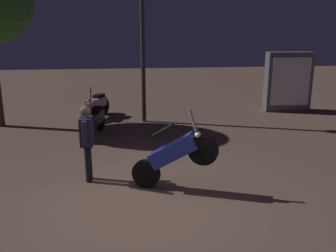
# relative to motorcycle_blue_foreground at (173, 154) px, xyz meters

# --- Properties ---
(ground_plane) EXTENTS (40.00, 40.00, 0.00)m
(ground_plane) POSITION_rel_motorcycle_blue_foreground_xyz_m (-0.57, -0.36, -0.74)
(ground_plane) COLOR brown
(motorcycle_blue_foreground) EXTENTS (1.58, 0.71, 1.63)m
(motorcycle_blue_foreground) POSITION_rel_motorcycle_blue_foreground_xyz_m (0.00, 0.00, 0.00)
(motorcycle_blue_foreground) COLOR black
(motorcycle_blue_foreground) RESTS_ON ground_plane
(motorcycle_black_parked_left) EXTENTS (0.51, 1.64, 1.11)m
(motorcycle_black_parked_left) POSITION_rel_motorcycle_blue_foreground_xyz_m (-1.77, 3.82, -0.31)
(motorcycle_black_parked_left) COLOR black
(motorcycle_black_parked_left) RESTS_ON ground_plane
(motorcycle_pink_parked_right) EXTENTS (0.77, 1.56, 1.11)m
(motorcycle_pink_parked_right) POSITION_rel_motorcycle_blue_foreground_xyz_m (-1.88, 5.86, -0.31)
(motorcycle_pink_parked_right) COLOR black
(motorcycle_pink_parked_right) RESTS_ON ground_plane
(person_rider_beside) EXTENTS (0.25, 0.66, 1.55)m
(person_rider_beside) POSITION_rel_motorcycle_blue_foreground_xyz_m (-1.64, 0.66, 0.17)
(person_rider_beside) COLOR black
(person_rider_beside) RESTS_ON ground_plane
(streetlamp_near) EXTENTS (0.36, 0.36, 4.68)m
(streetlamp_near) POSITION_rel_motorcycle_blue_foreground_xyz_m (-0.33, 5.21, 2.25)
(streetlamp_near) COLOR #38383D
(streetlamp_near) RESTS_ON ground_plane
(kiosk_billboard) EXTENTS (1.62, 0.62, 2.10)m
(kiosk_billboard) POSITION_rel_motorcycle_blue_foreground_xyz_m (4.87, 6.21, 0.31)
(kiosk_billboard) COLOR #595960
(kiosk_billboard) RESTS_ON ground_plane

